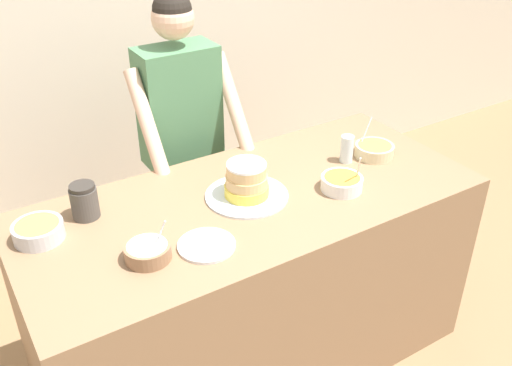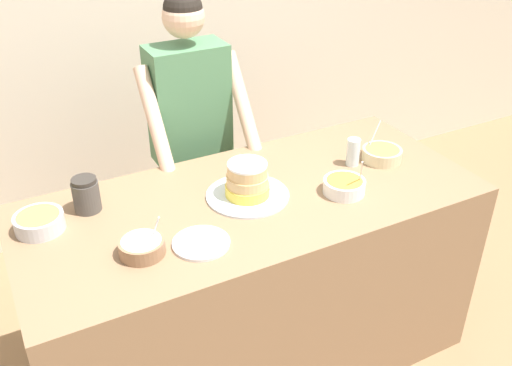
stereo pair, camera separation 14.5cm
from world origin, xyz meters
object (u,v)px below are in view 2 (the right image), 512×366
at_px(stoneware_jar, 86,195).
at_px(ceramic_plate, 201,243).
at_px(person_baker, 190,122).
at_px(frosting_bowl_white, 142,246).
at_px(cake, 247,183).
at_px(drinking_glass, 353,152).
at_px(frosting_bowl_olive, 382,154).
at_px(frosting_bowl_yellow, 39,222).
at_px(frosting_bowl_orange, 344,186).

bearing_deg(stoneware_jar, ceramic_plate, -53.91).
bearing_deg(stoneware_jar, person_baker, 35.32).
relative_size(person_baker, frosting_bowl_white, 9.80).
bearing_deg(cake, drinking_glass, 2.36).
distance_m(person_baker, frosting_bowl_white, 0.99).
height_order(frosting_bowl_white, stoneware_jar, frosting_bowl_white).
xyz_separation_m(cake, stoneware_jar, (-0.63, 0.21, 0.01)).
relative_size(drinking_glass, stoneware_jar, 0.89).
height_order(person_baker, drinking_glass, person_baker).
bearing_deg(frosting_bowl_white, cake, 18.42).
distance_m(frosting_bowl_olive, ceramic_plate, 1.04).
xyz_separation_m(frosting_bowl_white, frosting_bowl_yellow, (-0.30, 0.33, 0.00)).
bearing_deg(frosting_bowl_yellow, ceramic_plate, -36.37).
xyz_separation_m(drinking_glass, ceramic_plate, (-0.87, -0.25, -0.06)).
distance_m(frosting_bowl_orange, stoneware_jar, 1.08).
distance_m(person_baker, cake, 0.66).
distance_m(frosting_bowl_olive, drinking_glass, 0.16).
relative_size(ceramic_plate, stoneware_jar, 1.49).
bearing_deg(stoneware_jar, drinking_glass, -9.03).
height_order(person_baker, stoneware_jar, person_baker).
distance_m(drinking_glass, ceramic_plate, 0.91).
distance_m(cake, frosting_bowl_olive, 0.71).
bearing_deg(cake, frosting_bowl_orange, -23.43).
xyz_separation_m(frosting_bowl_yellow, ceramic_plate, (0.52, -0.38, -0.03)).
bearing_deg(frosting_bowl_olive, ceramic_plate, -167.99).
distance_m(cake, stoneware_jar, 0.66).
bearing_deg(cake, frosting_bowl_white, -161.58).
relative_size(cake, stoneware_jar, 2.42).
height_order(person_baker, frosting_bowl_yellow, person_baker).
xyz_separation_m(drinking_glass, stoneware_jar, (-1.19, 0.19, 0.01)).
xyz_separation_m(frosting_bowl_orange, frosting_bowl_olive, (0.33, 0.16, -0.00)).
bearing_deg(frosting_bowl_yellow, cake, -10.81).
bearing_deg(frosting_bowl_yellow, drinking_glass, -5.53).
relative_size(frosting_bowl_white, frosting_bowl_yellow, 0.90).
bearing_deg(frosting_bowl_white, drinking_glass, 10.29).
bearing_deg(cake, frosting_bowl_yellow, 169.19).
distance_m(cake, ceramic_plate, 0.39).
relative_size(frosting_bowl_white, drinking_glass, 1.31).
relative_size(frosting_bowl_yellow, drinking_glass, 1.46).
height_order(frosting_bowl_white, ceramic_plate, frosting_bowl_white).
bearing_deg(ceramic_plate, frosting_bowl_white, 166.99).
distance_m(frosting_bowl_white, ceramic_plate, 0.22).
distance_m(cake, frosting_bowl_yellow, 0.84).
xyz_separation_m(frosting_bowl_white, frosting_bowl_orange, (0.90, 0.01, 0.00)).
xyz_separation_m(cake, frosting_bowl_yellow, (-0.83, 0.16, -0.03)).
relative_size(person_baker, drinking_glass, 12.80).
distance_m(ceramic_plate, stoneware_jar, 0.54).
bearing_deg(drinking_glass, cake, -177.64).
bearing_deg(ceramic_plate, frosting_bowl_yellow, 143.63).
bearing_deg(frosting_bowl_orange, frosting_bowl_yellow, 165.02).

